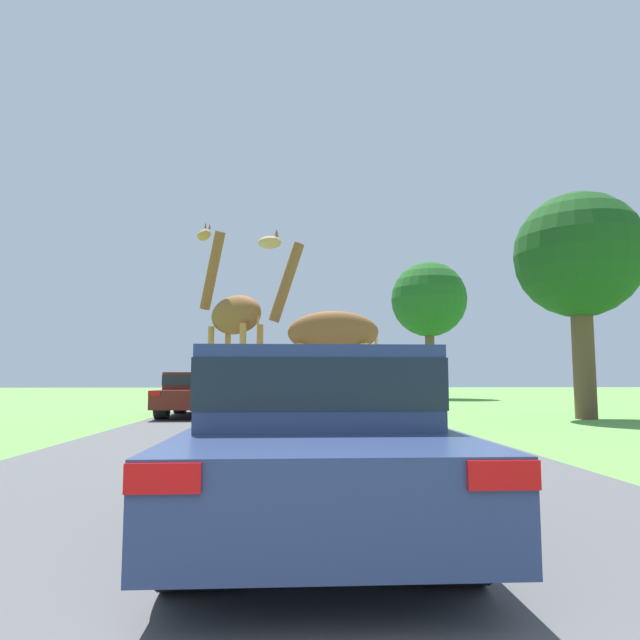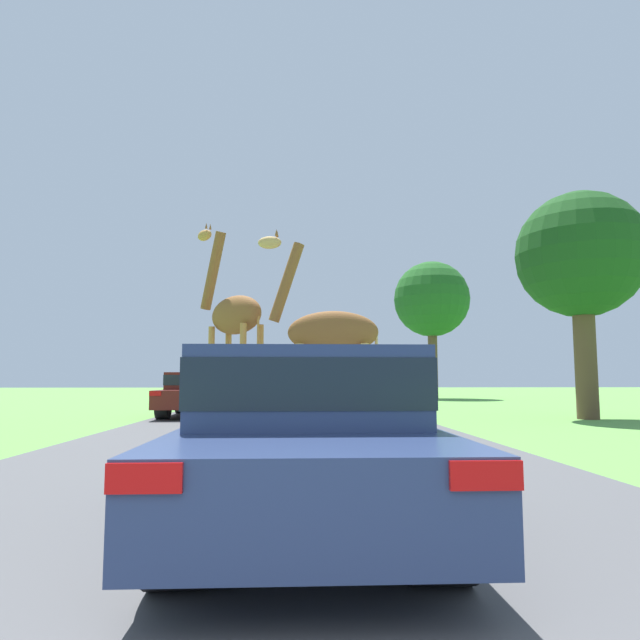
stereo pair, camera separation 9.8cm
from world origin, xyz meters
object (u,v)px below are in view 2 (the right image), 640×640
car_queue_right (197,392)px  car_queue_left (275,387)px  tree_left_edge (581,257)px  giraffe_near_road (328,337)px  giraffe_companion (233,319)px  tree_right_cluster (432,300)px  car_far_ahead (358,390)px  car_lead_maroon (306,433)px

car_queue_right → car_queue_left: (2.10, 10.89, 0.01)m
tree_left_edge → car_queue_left: bearing=126.2°
giraffe_near_road → giraffe_companion: giraffe_companion is taller
car_queue_right → tree_right_cluster: 20.53m
giraffe_companion → car_queue_right: bearing=68.3°
giraffe_near_road → car_far_ahead: size_ratio=1.19×
giraffe_companion → tree_left_edge: size_ratio=0.80×
car_far_ahead → tree_right_cluster: (5.92, 11.34, 5.29)m
car_lead_maroon → car_queue_left: bearing=92.4°
car_lead_maroon → car_far_ahead: (2.51, 18.55, -0.01)m
tree_left_edge → tree_right_cluster: bearing=90.0°
car_queue_right → tree_right_cluster: tree_right_cluster is taller
giraffe_near_road → tree_right_cluster: bearing=-12.1°
car_far_ahead → tree_left_edge: size_ratio=0.59×
giraffe_near_road → car_queue_right: 6.64m
car_lead_maroon → car_far_ahead: size_ratio=1.03×
giraffe_near_road → giraffe_companion: (-2.34, 1.41, 0.57)m
giraffe_near_road → tree_right_cluster: 23.06m
giraffe_companion → car_queue_right: (-1.49, 3.84, -1.94)m
tree_right_cluster → car_queue_right: bearing=-125.7°
giraffe_companion → car_queue_left: 14.87m
car_far_ahead → car_lead_maroon: bearing=-97.7°
giraffe_near_road → car_queue_right: bearing=43.9°
giraffe_near_road → giraffe_companion: bearing=66.8°
car_far_ahead → giraffe_companion: bearing=-115.7°
car_lead_maroon → car_queue_left: size_ratio=0.95×
tree_left_edge → giraffe_companion: bearing=-169.9°
tree_right_cluster → car_far_ahead: bearing=-117.6°
giraffe_near_road → tree_left_edge: tree_left_edge is taller
car_far_ahead → tree_right_cluster: 13.85m
giraffe_companion → car_queue_right: 4.55m
car_queue_left → tree_left_edge: size_ratio=0.63×
car_queue_right → tree_left_edge: bearing=-10.0°
giraffe_companion → car_queue_right: giraffe_companion is taller
car_lead_maroon → tree_right_cluster: 31.51m
car_queue_right → car_far_ahead: size_ratio=1.20×
giraffe_near_road → tree_left_edge: (7.74, 3.21, 2.66)m
tree_left_edge → tree_right_cluster: tree_right_cluster is taller
car_lead_maroon → tree_left_edge: 15.00m
car_queue_right → car_far_ahead: car_queue_right is taller
giraffe_near_road → giraffe_companion: 2.79m
car_queue_left → tree_right_cluster: 12.03m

